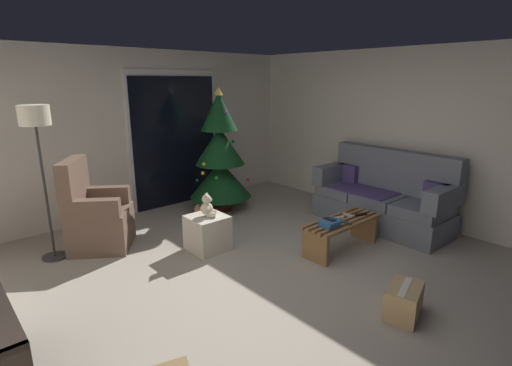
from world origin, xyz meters
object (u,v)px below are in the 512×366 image
object	(u,v)px
couch	(383,198)
ottoman	(208,233)
remote_silver	(348,215)
remote_black	(361,214)
teddy_bear_honey_by_tree	(199,215)
remote_graphite	(346,222)
coffee_table	(342,230)
book_stack	(330,223)
floor_lamp	(36,131)
cardboard_box_taped_mid_floor	(404,301)
remote_white	(338,218)
teddy_bear_cream	(207,207)
cell_phone	(330,219)
christmas_tree	(220,157)
armchair	(96,217)

from	to	relation	value
couch	ottoman	distance (m)	2.57
remote_silver	remote_black	size ratio (longest dim) A/B	1.00
remote_black	teddy_bear_honey_by_tree	size ratio (longest dim) A/B	0.55
remote_graphite	teddy_bear_honey_by_tree	size ratio (longest dim) A/B	0.55
coffee_table	book_stack	xyz separation A→B (m)	(-0.29, -0.04, 0.17)
couch	book_stack	world-z (taller)	couch
book_stack	ottoman	xyz separation A→B (m)	(-0.94, 1.14, -0.21)
remote_black	floor_lamp	xyz separation A→B (m)	(-3.04, 2.17, 1.10)
couch	cardboard_box_taped_mid_floor	size ratio (longest dim) A/B	4.07
remote_white	teddy_bear_cream	distance (m)	1.60
remote_white	book_stack	world-z (taller)	book_stack
couch	coffee_table	size ratio (longest dim) A/B	1.78
remote_graphite	teddy_bear_cream	xyz separation A→B (m)	(-1.16, 1.19, 0.15)
couch	teddy_bear_cream	size ratio (longest dim) A/B	6.87
cell_phone	teddy_bear_honey_by_tree	distance (m)	2.07
remote_white	couch	bearing A→B (deg)	-63.01
remote_white	remote_graphite	xyz separation A→B (m)	(-0.05, -0.16, 0.00)
remote_silver	cardboard_box_taped_mid_floor	world-z (taller)	remote_silver
couch	teddy_bear_honey_by_tree	distance (m)	2.68
ottoman	teddy_bear_cream	size ratio (longest dim) A/B	1.54
remote_silver	book_stack	size ratio (longest dim) A/B	0.64
christmas_tree	cardboard_box_taped_mid_floor	xyz separation A→B (m)	(-0.53, -3.44, -0.72)
couch	cell_phone	world-z (taller)	couch
remote_white	christmas_tree	distance (m)	2.23
remote_silver	floor_lamp	bearing A→B (deg)	-32.27
book_stack	teddy_bear_honey_by_tree	world-z (taller)	book_stack
couch	armchair	size ratio (longest dim) A/B	1.73
remote_white	remote_silver	bearing A→B (deg)	-74.73
christmas_tree	couch	bearing A→B (deg)	-57.72
coffee_table	book_stack	distance (m)	0.34
remote_white	cardboard_box_taped_mid_floor	xyz separation A→B (m)	(-0.70, -1.27, -0.26)
book_stack	armchair	world-z (taller)	armchair
couch	remote_graphite	size ratio (longest dim) A/B	12.56
teddy_bear_cream	floor_lamp	bearing A→B (deg)	145.79
remote_graphite	cardboard_box_taped_mid_floor	world-z (taller)	remote_graphite
remote_black	armchair	world-z (taller)	armchair
remote_black	armchair	xyz separation A→B (m)	(-2.54, 2.12, -0.00)
remote_white	christmas_tree	world-z (taller)	christmas_tree
remote_silver	armchair	bearing A→B (deg)	-36.94
cardboard_box_taped_mid_floor	ottoman	bearing A→B (deg)	102.59
remote_white	cell_phone	distance (m)	0.29
remote_black	christmas_tree	distance (m)	2.39
book_stack	teddy_bear_cream	distance (m)	1.47
christmas_tree	ottoman	xyz separation A→B (m)	(-1.05, -1.14, -0.64)
remote_silver	couch	bearing A→B (deg)	-171.05
remote_black	floor_lamp	world-z (taller)	floor_lamp
remote_black	book_stack	world-z (taller)	book_stack
remote_black	cardboard_box_taped_mid_floor	world-z (taller)	remote_black
ottoman	cardboard_box_taped_mid_floor	bearing A→B (deg)	-77.41
floor_lamp	teddy_bear_cream	bearing A→B (deg)	-34.21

